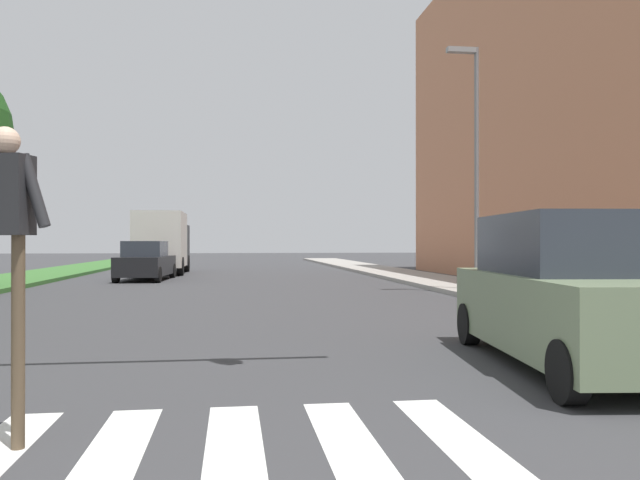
{
  "coord_description": "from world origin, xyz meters",
  "views": [
    {
      "loc": [
        0.44,
        1.39,
        1.59
      ],
      "look_at": [
        2.19,
        14.13,
        1.65
      ],
      "focal_mm": 35.75,
      "sensor_mm": 36.0,
      "label": 1
    }
  ],
  "objects_px": {
    "sedan_midblock": "(146,262)",
    "truck_box_delivery": "(162,242)",
    "pedestrian_performer": "(5,234)",
    "street_lamp_right": "(474,146)",
    "suv_crossing": "(572,294)"
  },
  "relations": [
    {
      "from": "street_lamp_right",
      "to": "sedan_midblock",
      "type": "height_order",
      "value": "street_lamp_right"
    },
    {
      "from": "suv_crossing",
      "to": "truck_box_delivery",
      "type": "xyz_separation_m",
      "value": [
        -7.89,
        25.58,
        0.7
      ]
    },
    {
      "from": "sedan_midblock",
      "to": "suv_crossing",
      "type": "bearing_deg",
      "value": -68.26
    },
    {
      "from": "pedestrian_performer",
      "to": "truck_box_delivery",
      "type": "height_order",
      "value": "truck_box_delivery"
    },
    {
      "from": "street_lamp_right",
      "to": "suv_crossing",
      "type": "bearing_deg",
      "value": -105.31
    },
    {
      "from": "street_lamp_right",
      "to": "truck_box_delivery",
      "type": "relative_size",
      "value": 1.21
    },
    {
      "from": "pedestrian_performer",
      "to": "street_lamp_right",
      "type": "bearing_deg",
      "value": 56.2
    },
    {
      "from": "pedestrian_performer",
      "to": "sedan_midblock",
      "type": "relative_size",
      "value": 0.54
    },
    {
      "from": "street_lamp_right",
      "to": "suv_crossing",
      "type": "xyz_separation_m",
      "value": [
        -3.07,
        -11.2,
        -3.66
      ]
    },
    {
      "from": "sedan_midblock",
      "to": "truck_box_delivery",
      "type": "xyz_separation_m",
      "value": [
        0.09,
        5.56,
        0.86
      ]
    },
    {
      "from": "street_lamp_right",
      "to": "suv_crossing",
      "type": "distance_m",
      "value": 12.17
    },
    {
      "from": "suv_crossing",
      "to": "truck_box_delivery",
      "type": "height_order",
      "value": "truck_box_delivery"
    },
    {
      "from": "pedestrian_performer",
      "to": "sedan_midblock",
      "type": "distance_m",
      "value": 22.58
    },
    {
      "from": "pedestrian_performer",
      "to": "sedan_midblock",
      "type": "height_order",
      "value": "pedestrian_performer"
    },
    {
      "from": "street_lamp_right",
      "to": "sedan_midblock",
      "type": "relative_size",
      "value": 1.62
    }
  ]
}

